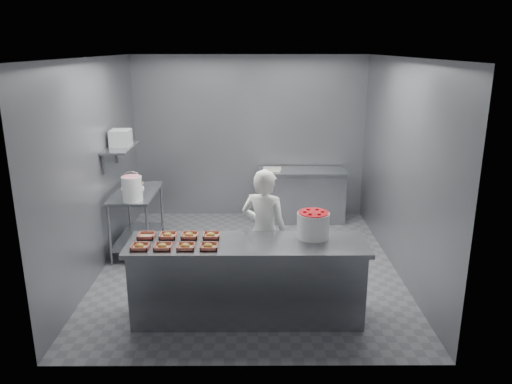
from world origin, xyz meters
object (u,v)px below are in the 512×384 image
at_px(prep_table, 137,212).
at_px(tray_4, 147,235).
at_px(appliance, 121,138).
at_px(service_counter, 248,280).
at_px(tray_1, 163,246).
at_px(strawberry_tub, 313,224).
at_px(tray_7, 211,235).
at_px(tray_3, 209,246).
at_px(tray_0, 140,246).
at_px(tray_5, 168,235).
at_px(tray_2, 186,246).
at_px(glaze_bucket, 132,188).
at_px(back_counter, 302,195).
at_px(tray_6, 190,235).
at_px(worker, 264,232).

distance_m(prep_table, tray_4, 1.90).
bearing_deg(appliance, service_counter, -48.69).
bearing_deg(tray_4, tray_1, -53.33).
bearing_deg(tray_4, strawberry_tub, -0.32).
height_order(service_counter, tray_4, tray_4).
bearing_deg(tray_4, tray_7, -0.00).
height_order(tray_3, strawberry_tub, strawberry_tub).
distance_m(tray_0, tray_5, 0.40).
height_order(tray_2, glaze_bucket, glaze_bucket).
relative_size(back_counter, tray_6, 8.01).
bearing_deg(back_counter, tray_1, -117.61).
relative_size(tray_3, tray_5, 1.00).
distance_m(service_counter, back_counter, 3.37).
height_order(service_counter, strawberry_tub, strawberry_tub).
bearing_deg(worker, appliance, -12.96).
distance_m(tray_4, worker, 1.39).
xyz_separation_m(back_counter, tray_1, (-1.78, -3.41, 0.47)).
xyz_separation_m(service_counter, tray_5, (-0.88, 0.16, 0.47)).
relative_size(tray_2, worker, 0.12).
xyz_separation_m(prep_table, worker, (1.84, -1.35, 0.19)).
bearing_deg(tray_6, strawberry_tub, -0.43).
bearing_deg(appliance, tray_0, -73.06).
bearing_deg(back_counter, service_counter, -105.48).
bearing_deg(back_counter, prep_table, -152.99).
relative_size(tray_2, tray_5, 1.00).
xyz_separation_m(tray_3, appliance, (-1.42, 2.17, 0.76)).
height_order(service_counter, tray_5, tray_5).
xyz_separation_m(tray_1, appliance, (-0.94, 2.17, 0.76)).
height_order(prep_table, back_counter, same).
bearing_deg(tray_1, tray_0, 180.00).
bearing_deg(tray_7, tray_2, -127.02).
xyz_separation_m(prep_table, tray_5, (0.77, -1.79, 0.33)).
height_order(tray_5, appliance, appliance).
relative_size(tray_2, glaze_bucket, 0.45).
distance_m(tray_3, glaze_bucket, 2.05).
relative_size(tray_4, tray_7, 1.00).
distance_m(tray_1, tray_5, 0.32).
bearing_deg(tray_1, tray_5, 90.00).
bearing_deg(tray_3, service_counter, 21.56).
height_order(tray_0, tray_7, same).
relative_size(tray_2, tray_6, 1.00).
relative_size(tray_0, strawberry_tub, 0.53).
relative_size(tray_0, tray_7, 1.00).
bearing_deg(tray_1, appliance, 113.41).
bearing_deg(tray_0, tray_1, 0.00).
distance_m(tray_4, tray_7, 0.72).
height_order(tray_4, worker, worker).
distance_m(service_counter, appliance, 2.97).
relative_size(tray_1, glaze_bucket, 0.45).
xyz_separation_m(tray_3, tray_4, (-0.72, 0.32, -0.00)).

